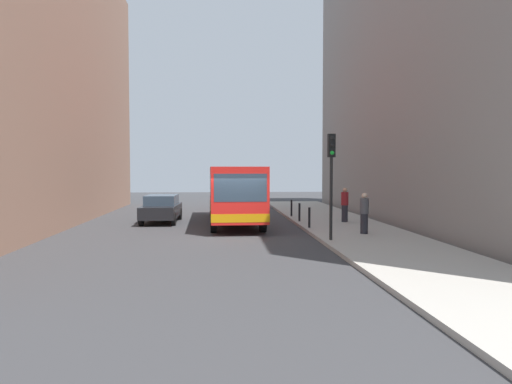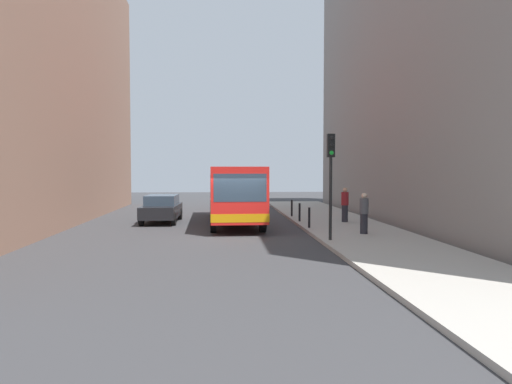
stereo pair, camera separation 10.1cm
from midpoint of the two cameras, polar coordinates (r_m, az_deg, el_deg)
The scene contains 13 objects.
ground_plane at distance 21.87m, azimuth -2.11°, elevation -4.97°, with size 80.00×80.00×0.00m, color #38383A.
sidewalk at distance 22.70m, azimuth 11.68°, elevation -4.55°, with size 4.40×40.00×0.15m, color #ADA89E.
building_left at distance 28.29m, azimuth -27.10°, elevation 12.92°, with size 7.00×32.00×16.16m, color #936B56.
building_right at distance 29.07m, azimuth 21.63°, elevation 14.39°, with size 7.00×32.00×17.80m, color gray.
bus at distance 26.80m, azimuth -2.43°, elevation 0.14°, with size 2.73×11.07×3.00m.
car_beside_bus at distance 27.50m, azimuth -10.61°, elevation -1.80°, with size 1.96×4.45×1.48m.
car_behind_bus at distance 36.67m, azimuth -2.42°, elevation -0.64°, with size 2.00×4.46×1.48m.
traffic_light at distance 19.45m, azimuth 8.68°, elevation 2.92°, with size 0.28×0.33×4.10m.
bollard_near at distance 23.50m, azimuth 6.22°, elevation -2.92°, with size 0.11×0.11×0.95m, color black.
bollard_mid at distance 26.28m, azimuth 5.11°, elevation -2.32°, with size 0.11×0.11×0.95m, color black.
bollard_far at distance 29.07m, azimuth 4.21°, elevation -1.83°, with size 0.11×0.11×0.95m, color black.
pedestrian_near_signal at distance 21.68m, azimuth 12.36°, elevation -2.39°, with size 0.38×0.38×1.74m.
pedestrian_mid_sidewalk at distance 26.28m, azimuth 10.22°, elevation -1.43°, with size 0.38×0.38×1.78m.
Camera 2 is at (-0.72, -21.67, 2.92)m, focal length 35.04 mm.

